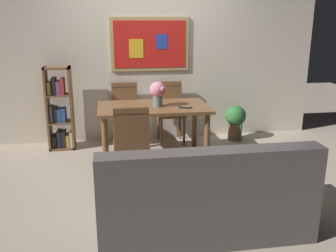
{
  "coord_description": "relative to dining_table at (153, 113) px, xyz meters",
  "views": [
    {
      "loc": [
        -0.6,
        -4.23,
        1.79
      ],
      "look_at": [
        0.03,
        -0.26,
        0.65
      ],
      "focal_mm": 39.61,
      "sensor_mm": 36.0,
      "label": 1
    }
  ],
  "objects": [
    {
      "name": "bookshelf",
      "position": [
        -1.26,
        0.68,
        -0.11
      ],
      "size": [
        0.36,
        0.28,
        1.19
      ],
      "color": "brown",
      "rests_on": "ground_plane"
    },
    {
      "name": "tv_remote",
      "position": [
        0.38,
        -0.19,
        0.11
      ],
      "size": [
        0.16,
        0.11,
        0.02
      ],
      "color": "black",
      "rests_on": "dining_table"
    },
    {
      "name": "flower_vase",
      "position": [
        0.06,
        -0.03,
        0.29
      ],
      "size": [
        0.21,
        0.21,
        0.32
      ],
      "color": "slate",
      "rests_on": "dining_table"
    },
    {
      "name": "ground_plane",
      "position": [
        0.05,
        -0.41,
        -0.64
      ],
      "size": [
        12.0,
        12.0,
        0.0
      ],
      "primitive_type": "plane",
      "color": "tan"
    },
    {
      "name": "dining_table",
      "position": [
        0.0,
        0.0,
        0.0
      ],
      "size": [
        1.42,
        0.85,
        0.74
      ],
      "color": "brown",
      "rests_on": "ground_plane"
    },
    {
      "name": "dining_chair_far_left",
      "position": [
        -0.33,
        0.76,
        -0.1
      ],
      "size": [
        0.4,
        0.41,
        0.91
      ],
      "color": "brown",
      "rests_on": "ground_plane"
    },
    {
      "name": "potted_ivy",
      "position": [
        1.35,
        0.66,
        -0.32
      ],
      "size": [
        0.32,
        0.32,
        0.54
      ],
      "color": "brown",
      "rests_on": "ground_plane"
    },
    {
      "name": "dining_chair_near_left",
      "position": [
        -0.34,
        -0.72,
        -0.1
      ],
      "size": [
        0.4,
        0.41,
        0.91
      ],
      "color": "brown",
      "rests_on": "ground_plane"
    },
    {
      "name": "wall_back_with_painting",
      "position": [
        0.05,
        1.02,
        0.67
      ],
      "size": [
        5.2,
        0.14,
        2.6
      ],
      "color": "beige",
      "rests_on": "ground_plane"
    },
    {
      "name": "leather_couch",
      "position": [
        0.21,
        -1.8,
        -0.32
      ],
      "size": [
        1.8,
        0.84,
        0.84
      ],
      "color": "#514C4C",
      "rests_on": "ground_plane"
    },
    {
      "name": "dining_chair_far_right",
      "position": [
        0.34,
        0.76,
        -0.1
      ],
      "size": [
        0.4,
        0.41,
        0.91
      ],
      "color": "brown",
      "rests_on": "ground_plane"
    }
  ]
}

